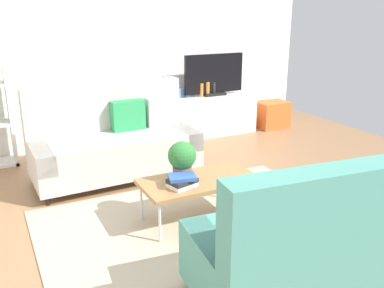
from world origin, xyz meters
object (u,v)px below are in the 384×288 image
at_px(bottle_2, 214,89).
at_px(potted_plant, 182,159).
at_px(vase_1, 187,91).
at_px(couch_beige, 115,141).
at_px(tv, 214,75).
at_px(coffee_table, 199,182).
at_px(table_book_0, 182,185).
at_px(tv_console, 213,115).
at_px(vase_0, 178,93).
at_px(couch_green, 332,242).
at_px(bottle_1, 208,89).
at_px(storage_trunk, 272,115).
at_px(bottle_0, 202,90).

bearing_deg(bottle_2, potted_plant, -125.24).
bearing_deg(vase_1, couch_beige, -143.64).
relative_size(tv, potted_plant, 2.72).
xyz_separation_m(coffee_table, bottle_2, (1.53, 2.44, 0.35)).
height_order(tv, table_book_0, tv).
distance_m(tv_console, table_book_0, 3.10).
relative_size(coffee_table, table_book_0, 4.58).
xyz_separation_m(coffee_table, vase_1, (1.11, 2.53, 0.34)).
height_order(coffee_table, tv, tv).
relative_size(tv_console, vase_0, 9.39).
distance_m(couch_green, vase_0, 4.01).
relative_size(tv_console, bottle_2, 6.62).
xyz_separation_m(table_book_0, bottle_2, (1.74, 2.52, 0.31)).
distance_m(couch_beige, potted_plant, 1.38).
distance_m(table_book_0, bottle_1, 3.02).
bearing_deg(bottle_1, storage_trunk, -2.81).
relative_size(tv_console, bottle_1, 6.38).
height_order(vase_0, vase_1, vase_1).
relative_size(couch_beige, vase_0, 12.93).
xyz_separation_m(potted_plant, vase_0, (1.10, 2.46, 0.09)).
distance_m(couch_green, potted_plant, 1.56).
distance_m(couch_green, bottle_0, 4.00).
xyz_separation_m(coffee_table, bottle_1, (1.42, 2.44, 0.36)).
height_order(bottle_0, bottle_2, bottle_2).
bearing_deg(coffee_table, bottle_2, 57.89).
relative_size(coffee_table, tv_console, 0.79).
xyz_separation_m(couch_beige, vase_0, (1.34, 1.10, 0.27)).
bearing_deg(tv_console, bottle_1, -161.68).
distance_m(couch_green, bottle_2, 4.06).
height_order(coffee_table, vase_0, vase_0).
relative_size(coffee_table, potted_plant, 2.99).
distance_m(vase_0, bottle_2, 0.58).
distance_m(couch_green, bottle_1, 4.03).
distance_m(couch_beige, bottle_2, 2.19).
relative_size(storage_trunk, potted_plant, 1.41).
xyz_separation_m(potted_plant, vase_1, (1.26, 2.46, 0.11)).
distance_m(potted_plant, bottle_2, 2.90).
relative_size(tv_console, potted_plant, 3.81).
relative_size(storage_trunk, vase_1, 2.80).
relative_size(table_book_0, vase_1, 1.29).
bearing_deg(tv, potted_plant, -125.17).
distance_m(coffee_table, potted_plant, 0.28).
relative_size(coffee_table, bottle_0, 5.29).
bearing_deg(potted_plant, couch_green, -74.18).
relative_size(couch_green, potted_plant, 5.39).
height_order(couch_green, potted_plant, couch_green).
xyz_separation_m(coffee_table, tv_console, (1.54, 2.48, -0.07)).
height_order(couch_beige, bottle_2, couch_beige).
distance_m(bottle_0, bottle_2, 0.22).
height_order(coffee_table, table_book_0, table_book_0).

